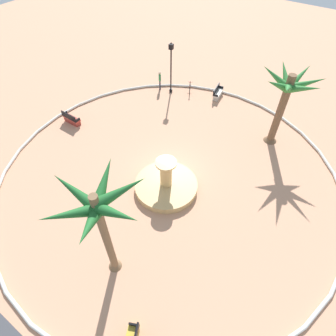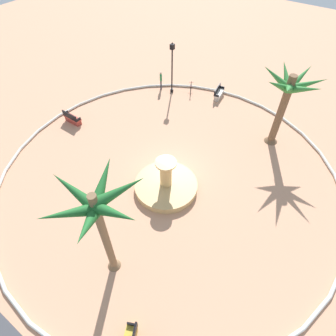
% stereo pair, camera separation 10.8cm
% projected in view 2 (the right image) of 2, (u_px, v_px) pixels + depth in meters
% --- Properties ---
extents(ground_plane, '(80.00, 80.00, 0.00)m').
position_uv_depth(ground_plane, '(169.00, 174.00, 19.13)').
color(ground_plane, tan).
extents(plaza_curb, '(22.58, 22.58, 0.20)m').
position_uv_depth(plaza_curb, '(169.00, 173.00, 19.06)').
color(plaza_curb, silver).
rests_on(plaza_curb, ground).
extents(fountain, '(4.04, 4.04, 2.43)m').
position_uv_depth(fountain, '(166.00, 185.00, 18.06)').
color(fountain, tan).
rests_on(fountain, ground).
extents(palm_tree_near_fountain, '(4.26, 4.08, 6.33)m').
position_uv_depth(palm_tree_near_fountain, '(98.00, 212.00, 11.09)').
color(palm_tree_near_fountain, brown).
rests_on(palm_tree_near_fountain, ground).
extents(palm_tree_by_curb, '(4.15, 4.24, 5.69)m').
position_uv_depth(palm_tree_by_curb, '(288.00, 94.00, 18.37)').
color(palm_tree_by_curb, brown).
rests_on(palm_tree_by_curb, ground).
extents(bench_west, '(0.74, 1.66, 1.00)m').
position_uv_depth(bench_west, '(219.00, 94.00, 25.19)').
color(bench_west, beige).
rests_on(bench_west, ground).
extents(bench_north, '(1.61, 0.54, 1.00)m').
position_uv_depth(bench_north, '(72.00, 119.00, 22.70)').
color(bench_north, '#B73D33').
rests_on(bench_north, ground).
extents(lamppost, '(0.32, 0.32, 4.58)m').
position_uv_depth(lamppost, '(172.00, 64.00, 24.07)').
color(lamppost, black).
rests_on(lamppost, ground).
extents(bicycle_red_frame, '(0.89, 1.53, 0.94)m').
position_uv_depth(bicycle_red_frame, '(191.00, 88.00, 25.77)').
color(bicycle_red_frame, black).
rests_on(bicycle_red_frame, ground).
extents(person_cyclist_helmet, '(0.36, 0.44, 1.71)m').
position_uv_depth(person_cyclist_helmet, '(161.00, 80.00, 25.67)').
color(person_cyclist_helmet, '#33333D').
rests_on(person_cyclist_helmet, ground).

